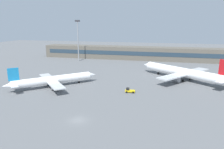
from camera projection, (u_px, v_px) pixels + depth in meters
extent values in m
plane|color=slate|center=(113.00, 81.00, 93.12)|extent=(400.00, 400.00, 0.00)
cube|color=#5B564C|center=(133.00, 53.00, 149.90)|extent=(131.73, 12.00, 9.00)
cube|color=#263847|center=(131.00, 53.00, 144.08)|extent=(125.15, 0.16, 2.80)
cylinder|color=white|center=(53.00, 80.00, 84.15)|extent=(24.93, 23.84, 3.29)
cone|color=white|center=(92.00, 75.00, 92.38)|extent=(4.78, 4.76, 3.13)
cone|color=white|center=(7.00, 86.00, 75.99)|extent=(3.98, 3.94, 2.31)
cube|color=#197FBF|center=(13.00, 74.00, 76.30)|extent=(2.98, 2.85, 4.77)
cube|color=silver|center=(14.00, 85.00, 77.09)|extent=(7.72, 7.96, 0.21)
cube|color=silver|center=(51.00, 81.00, 83.79)|extent=(20.89, 21.75, 0.43)
cylinder|color=gray|center=(55.00, 87.00, 79.69)|extent=(3.21, 3.17, 1.73)
cylinder|color=gray|center=(48.00, 81.00, 88.47)|extent=(3.21, 3.17, 1.73)
cylinder|color=black|center=(79.00, 82.00, 89.98)|extent=(0.87, 0.85, 0.87)
cylinder|color=black|center=(51.00, 88.00, 81.99)|extent=(0.87, 0.85, 0.87)
cylinder|color=black|center=(48.00, 85.00, 85.79)|extent=(0.87, 0.85, 0.87)
cylinder|color=white|center=(183.00, 72.00, 93.99)|extent=(33.63, 27.44, 4.16)
cone|color=white|center=(147.00, 65.00, 110.39)|extent=(6.03, 5.92, 3.95)
cube|color=silver|center=(185.00, 73.00, 93.24)|extent=(24.28, 29.12, 0.55)
cylinder|color=gray|center=(193.00, 75.00, 97.57)|extent=(4.10, 3.87, 2.19)
cylinder|color=gray|center=(176.00, 79.00, 89.64)|extent=(4.10, 3.87, 2.19)
cylinder|color=black|center=(158.00, 73.00, 105.20)|extent=(1.13, 1.02, 1.09)
cylinder|color=black|center=(190.00, 79.00, 94.77)|extent=(1.13, 1.02, 1.09)
cylinder|color=black|center=(183.00, 81.00, 91.34)|extent=(1.13, 1.02, 1.09)
cube|color=yellow|center=(130.00, 91.00, 77.46)|extent=(3.69, 1.72, 0.60)
cube|color=black|center=(128.00, 89.00, 77.46)|extent=(1.18, 1.46, 0.90)
cylinder|color=black|center=(127.00, 91.00, 78.48)|extent=(0.71, 0.29, 0.70)
cylinder|color=black|center=(127.00, 92.00, 76.99)|extent=(0.71, 0.29, 0.70)
cylinder|color=black|center=(133.00, 91.00, 78.07)|extent=(0.71, 0.29, 0.70)
cylinder|color=black|center=(133.00, 92.00, 76.58)|extent=(0.71, 0.29, 0.70)
cylinder|color=gray|center=(78.00, 42.00, 140.94)|extent=(0.70, 0.70, 26.18)
cube|color=#333338|center=(77.00, 21.00, 137.69)|extent=(3.20, 0.80, 1.20)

